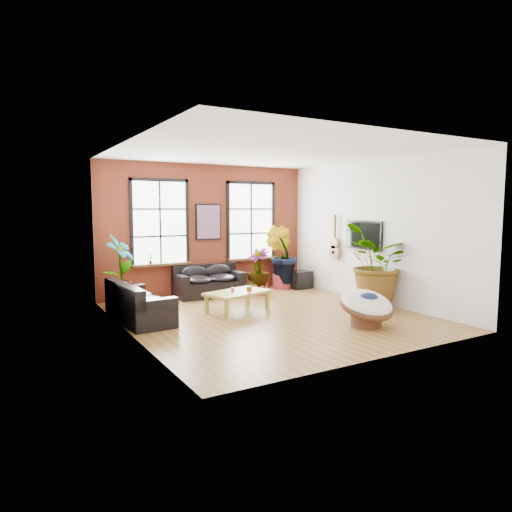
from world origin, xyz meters
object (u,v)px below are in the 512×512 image
(papasan_chair, at_px, (366,306))
(sofa_left, at_px, (137,304))
(sofa_back, at_px, (208,282))
(coffee_table, at_px, (238,294))

(papasan_chair, bearing_deg, sofa_left, 149.49)
(sofa_back, height_order, coffee_table, sofa_back)
(sofa_left, xyz_separation_m, coffee_table, (2.20, -0.28, 0.04))
(sofa_left, bearing_deg, papasan_chair, -128.83)
(sofa_back, distance_m, coffee_table, 2.04)
(sofa_left, distance_m, coffee_table, 2.22)
(sofa_back, bearing_deg, coffee_table, -93.68)
(coffee_table, xyz_separation_m, papasan_chair, (1.59, -2.42, -0.00))
(papasan_chair, bearing_deg, coffee_table, 128.23)
(sofa_back, distance_m, papasan_chair, 4.66)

